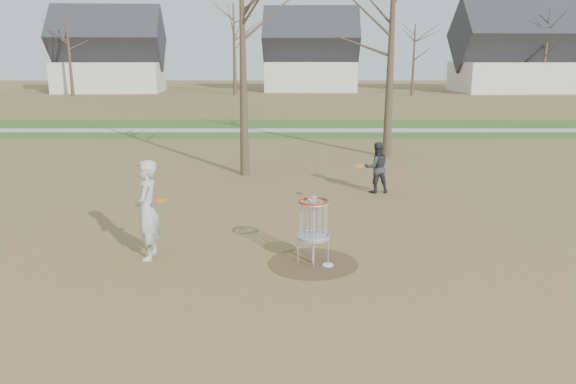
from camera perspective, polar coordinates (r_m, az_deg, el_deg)
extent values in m
plane|color=brown|center=(11.28, 2.55, -7.27)|extent=(160.00, 160.00, 0.00)
cube|color=#2D5119|center=(31.78, 0.95, 6.51)|extent=(160.00, 8.00, 0.01)
cube|color=#9E9E99|center=(30.79, 0.98, 6.29)|extent=(160.00, 1.50, 0.01)
cylinder|color=#47331E|center=(11.28, 2.55, -7.24)|extent=(1.80, 1.80, 0.01)
imported|color=#B3B3B3|center=(11.60, -14.12, -1.80)|extent=(0.51, 0.76, 2.03)
imported|color=#2D2E31|center=(16.98, 9.00, 2.48)|extent=(0.83, 0.69, 1.53)
cylinder|color=silver|center=(11.17, 4.06, -7.40)|extent=(0.22, 0.22, 0.02)
cylinder|color=orange|center=(14.57, 7.25, 2.63)|extent=(0.22, 0.22, 0.07)
cylinder|color=orange|center=(11.20, -12.83, -0.85)|extent=(0.22, 0.22, 0.02)
cylinder|color=#9EA3AD|center=(11.06, 2.59, -4.00)|extent=(0.05, 0.05, 1.35)
cylinder|color=#9EA3AD|center=(11.10, 2.58, -4.62)|extent=(0.64, 0.64, 0.04)
torus|color=#9EA3AD|center=(10.90, 2.62, -1.12)|extent=(0.60, 0.60, 0.04)
torus|color=red|center=(10.89, 2.62, -0.94)|extent=(0.60, 0.60, 0.04)
cone|color=#382B1E|center=(19.08, -4.60, 12.87)|extent=(0.32, 0.32, 7.50)
cone|color=#382B1E|center=(22.87, 10.42, 14.10)|extent=(0.36, 0.36, 8.50)
cone|color=#382B1E|center=(60.47, -21.33, 12.87)|extent=(0.36, 0.36, 8.00)
cone|color=#382B1E|center=(58.78, -5.48, 14.21)|extent=(0.40, 0.40, 9.00)
cone|color=#382B1E|center=(58.86, 12.64, 12.97)|extent=(0.32, 0.32, 7.00)
cone|color=#382B1E|center=(65.14, 24.71, 12.78)|extent=(0.38, 0.38, 8.50)
cube|color=silver|center=(65.54, -17.59, 11.06)|extent=(11.46, 7.75, 3.20)
pyramid|color=#2D2D33|center=(65.50, -17.81, 14.01)|extent=(12.01, 7.79, 3.55)
cube|color=silver|center=(64.61, 2.32, 11.65)|extent=(10.24, 7.34, 3.20)
pyramid|color=#2D2D33|center=(64.57, 2.35, 14.64)|extent=(10.74, 7.36, 3.55)
cube|color=silver|center=(67.19, 21.85, 10.77)|extent=(12.40, 8.62, 3.20)
pyramid|color=#2D2D33|center=(67.15, 22.13, 13.86)|extent=(13.00, 8.65, 4.06)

